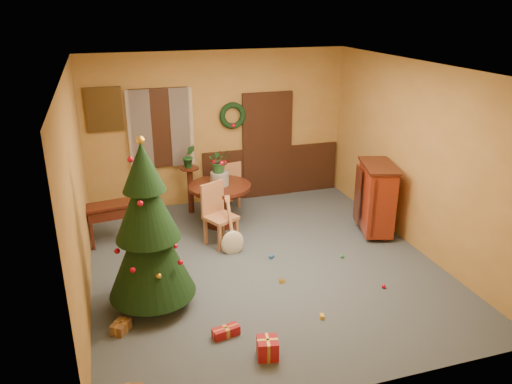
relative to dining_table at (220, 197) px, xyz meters
name	(u,v)px	position (x,y,z in m)	size (l,w,h in m)	color
room_envelope	(231,145)	(0.48, 1.10, 0.60)	(5.50, 5.50, 5.50)	#384952
dining_table	(220,197)	(0.00, 0.00, 0.00)	(1.08, 1.08, 0.74)	#33130B
urn	(220,179)	(0.00, 0.00, 0.34)	(0.32, 0.32, 0.23)	slate
centerpiece_plant	(219,160)	(0.00, 0.00, 0.67)	(0.38, 0.33, 0.42)	#1E4C23
chair_near	(217,212)	(-0.21, -0.70, 0.03)	(0.59, 0.59, 1.02)	#9B623E
chair_far	(229,183)	(0.34, 0.70, -0.02)	(0.47, 0.47, 0.92)	#9B623E
guitar	(232,228)	(-0.08, -1.12, -0.09)	(0.37, 0.17, 0.86)	beige
plant_stand	(190,185)	(-0.40, 0.67, 0.03)	(0.34, 0.34, 0.89)	#33130B
stand_plant	(189,156)	(-0.40, 0.67, 0.58)	(0.24, 0.19, 0.43)	#19471E
christmas_tree	(148,230)	(-1.43, -2.22, 0.56)	(1.10, 1.10, 2.28)	#382111
writing_desk	(110,214)	(-1.87, -0.17, -0.01)	(0.81, 0.48, 0.68)	#33130B
sideboard	(376,197)	(2.43, -1.10, 0.13)	(0.75, 1.06, 1.22)	#63200B
gift_b	(268,348)	(-0.33, -3.62, -0.40)	(0.27, 0.27, 0.23)	maroon
gift_c	(121,327)	(-1.87, -2.66, -0.46)	(0.27, 0.29, 0.13)	brown
gift_d	(226,332)	(-0.69, -3.12, -0.46)	(0.34, 0.20, 0.12)	maroon
toy_a	(271,257)	(0.45, -1.47, -0.49)	(0.08, 0.05, 0.05)	#255BA1
toy_b	(342,256)	(1.50, -1.78, -0.49)	(0.06, 0.06, 0.06)	green
toy_c	(322,316)	(0.55, -3.13, -0.49)	(0.08, 0.05, 0.05)	gold
toy_d	(384,286)	(1.65, -2.75, -0.49)	(0.06, 0.06, 0.06)	red
toy_e	(282,281)	(0.36, -2.19, -0.49)	(0.08, 0.05, 0.05)	yellow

